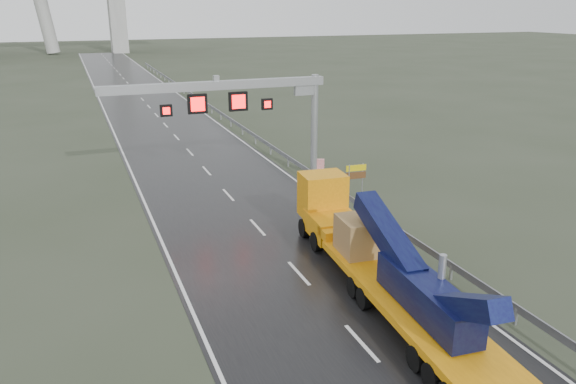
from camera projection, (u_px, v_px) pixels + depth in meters
name	position (u px, v px, depth m)	size (l,w,h in m)	color
ground	(337.00, 317.00, 22.09)	(400.00, 400.00, 0.00)	#2F3727
road	(166.00, 125.00, 57.46)	(11.00, 200.00, 0.02)	black
guardrail	(252.00, 134.00, 50.50)	(0.20, 140.00, 1.40)	gray
sign_gantry	(248.00, 102.00, 36.96)	(14.90, 1.20, 7.42)	#9F9F9B
heavy_haul_truck	(372.00, 252.00, 24.14)	(3.72, 17.30, 4.03)	orange
exit_sign_pair	(356.00, 175.00, 34.98)	(1.34, 0.13, 2.30)	#96989E
striped_barrier	(319.00, 167.00, 40.48)	(0.68, 0.37, 1.16)	red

